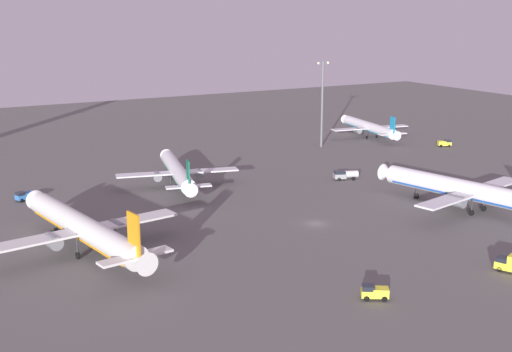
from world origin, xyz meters
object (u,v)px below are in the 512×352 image
(fuel_truck, at_px, (345,175))
(apron_light_west, at_px, (322,99))
(airplane_terminal_side, at_px, (84,229))
(maintenance_van, at_px, (25,196))
(airplane_mid_apron, at_px, (470,191))
(cargo_loader, at_px, (445,143))
(airplane_near_gate, at_px, (370,127))
(baggage_tractor, at_px, (374,292))
(airplane_taxiway_distant, at_px, (178,172))

(fuel_truck, bearing_deg, apron_light_west, -5.23)
(airplane_terminal_side, xyz_separation_m, apron_light_west, (92.66, 59.23, 10.92))
(airplane_terminal_side, distance_m, maintenance_van, 41.05)
(airplane_mid_apron, distance_m, cargo_loader, 72.83)
(airplane_terminal_side, height_order, airplane_near_gate, airplane_terminal_side)
(fuel_truck, xyz_separation_m, baggage_tractor, (-40.85, -62.48, -0.19))
(airplane_mid_apron, xyz_separation_m, cargo_loader, (47.22, 55.34, -3.31))
(maintenance_van, bearing_deg, fuel_truck, -121.94)
(airplane_mid_apron, height_order, maintenance_van, airplane_mid_apron)
(airplane_taxiway_distant, distance_m, airplane_near_gate, 88.26)
(airplane_taxiway_distant, distance_m, fuel_truck, 43.04)
(baggage_tractor, relative_size, apron_light_west, 0.17)
(baggage_tractor, xyz_separation_m, apron_light_west, (60.08, 101.02, 14.26))
(airplane_near_gate, distance_m, fuel_truck, 61.55)
(baggage_tractor, bearing_deg, airplane_near_gate, -4.99)
(airplane_terminal_side, xyz_separation_m, airplane_taxiway_distant, (33.11, 35.54, -0.75))
(airplane_mid_apron, xyz_separation_m, airplane_near_gate, (36.31, 79.94, -0.98))
(cargo_loader, height_order, apron_light_west, apron_light_west)
(cargo_loader, bearing_deg, airplane_mid_apron, -14.96)
(airplane_taxiway_distant, bearing_deg, fuel_truck, -6.24)
(fuel_truck, bearing_deg, airplane_taxiway_distant, 91.06)
(airplane_mid_apron, relative_size, cargo_loader, 10.02)
(airplane_taxiway_distant, relative_size, cargo_loader, 8.39)
(airplane_terminal_side, height_order, apron_light_west, apron_light_west)
(airplane_near_gate, height_order, fuel_truck, airplane_near_gate)
(maintenance_van, bearing_deg, apron_light_west, -96.22)
(cargo_loader, bearing_deg, airplane_terminal_side, -47.01)
(airplane_taxiway_distant, distance_m, maintenance_van, 36.32)
(airplane_terminal_side, distance_m, cargo_loader, 133.53)
(maintenance_van, distance_m, apron_light_west, 98.19)
(maintenance_van, bearing_deg, cargo_loader, -107.45)
(maintenance_van, relative_size, apron_light_west, 0.17)
(airplane_near_gate, distance_m, baggage_tractor, 135.55)
(airplane_terminal_side, bearing_deg, cargo_loader, 8.52)
(maintenance_van, bearing_deg, airplane_near_gate, -95.81)
(airplane_near_gate, relative_size, maintenance_van, 7.97)
(airplane_taxiway_distant, bearing_deg, maintenance_van, -174.39)
(airplane_mid_apron, height_order, baggage_tractor, airplane_mid_apron)
(airplane_near_gate, height_order, cargo_loader, airplane_near_gate)
(airplane_near_gate, relative_size, apron_light_west, 1.33)
(airplane_terminal_side, xyz_separation_m, fuel_truck, (73.44, 20.69, -3.15))
(airplane_near_gate, xyz_separation_m, fuel_truck, (-42.98, -44.01, -2.14))
(airplane_taxiway_distant, xyz_separation_m, baggage_tractor, (-0.53, -77.33, -2.59))
(cargo_loader, relative_size, baggage_tractor, 1.01)
(airplane_terminal_side, bearing_deg, airplane_taxiway_distant, 38.06)
(airplane_mid_apron, xyz_separation_m, fuel_truck, (-6.67, 35.93, -3.12))
(airplane_taxiway_distant, bearing_deg, baggage_tractor, -76.40)
(airplane_taxiway_distant, xyz_separation_m, apron_light_west, (59.55, 23.69, 11.66))
(baggage_tractor, bearing_deg, cargo_loader, -15.94)
(airplane_near_gate, bearing_deg, apron_light_west, -157.83)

